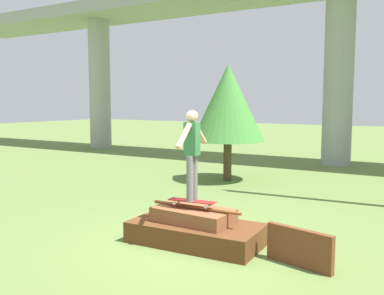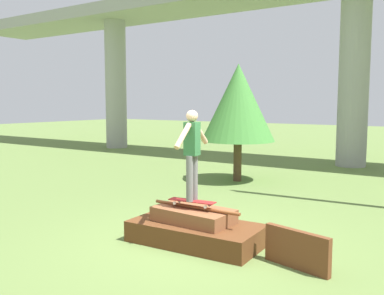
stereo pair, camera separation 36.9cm
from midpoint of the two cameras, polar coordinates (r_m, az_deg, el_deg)
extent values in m
plane|color=olive|center=(7.54, -0.93, -12.65)|extent=(80.00, 80.00, 0.00)
cube|color=#5B3319|center=(7.49, -0.94, -11.34)|extent=(2.29, 1.22, 0.36)
cube|color=brown|center=(7.45, -1.24, -9.01)|extent=(1.37, 0.80, 0.26)
cylinder|color=brown|center=(7.37, -0.94, -7.99)|extent=(1.70, 0.06, 0.06)
cube|color=brown|center=(6.62, 12.53, -12.91)|extent=(1.06, 0.36, 0.57)
cube|color=maroon|center=(7.35, -1.45, -7.14)|extent=(0.86, 0.29, 0.01)
cylinder|color=silver|center=(7.32, 0.93, -7.63)|extent=(0.06, 0.04, 0.05)
cylinder|color=silver|center=(7.17, 0.38, -7.92)|extent=(0.06, 0.04, 0.05)
cylinder|color=silver|center=(7.57, -3.18, -7.18)|extent=(0.06, 0.04, 0.05)
cylinder|color=silver|center=(7.43, -3.79, -7.45)|extent=(0.06, 0.04, 0.05)
cylinder|color=slate|center=(7.35, -1.17, -3.99)|extent=(0.12, 0.12, 0.78)
cylinder|color=slate|center=(7.20, -1.76, -4.20)|extent=(0.12, 0.12, 0.78)
cube|color=#2D6638|center=(7.19, -1.47, 1.18)|extent=(0.24, 0.23, 0.56)
sphere|color=tan|center=(7.16, -1.48, 4.22)|extent=(0.20, 0.20, 0.20)
cylinder|color=tan|center=(7.47, -0.40, 1.90)|extent=(0.14, 0.49, 0.41)
cylinder|color=tan|center=(6.90, -2.63, 1.55)|extent=(0.14, 0.49, 0.41)
cylinder|color=#9E9E99|center=(23.15, -12.65, 8.15)|extent=(1.10, 1.10, 6.64)
cylinder|color=#9E9E99|center=(17.28, 18.37, 8.75)|extent=(1.10, 1.10, 6.64)
cylinder|color=#4C3823|center=(13.21, 3.96, -1.78)|extent=(0.25, 0.25, 1.24)
cone|color=#428438|center=(13.09, 4.01, 6.00)|extent=(2.24, 2.24, 2.34)
camera|label=1|loc=(0.18, -91.47, -0.16)|focal=40.00mm
camera|label=2|loc=(0.18, 88.53, 0.16)|focal=40.00mm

